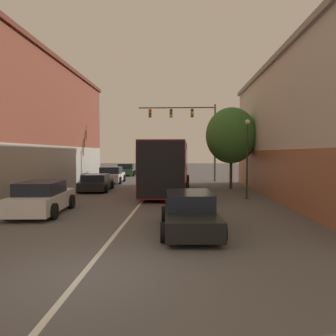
{
  "coord_description": "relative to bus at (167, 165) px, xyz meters",
  "views": [
    {
      "loc": [
        2.18,
        -7.07,
        2.68
      ],
      "look_at": [
        1.34,
        13.45,
        1.75
      ],
      "focal_mm": 35.0,
      "sensor_mm": 36.0,
      "label": 1
    }
  ],
  "objects": [
    {
      "name": "parked_car_left_mid",
      "position": [
        -5.19,
        -8.03,
        -1.22
      ],
      "size": [
        2.3,
        4.56,
        1.45
      ],
      "rotation": [
        0.0,
        0.0,
        1.65
      ],
      "color": "silver",
      "rests_on": "ground_plane"
    },
    {
      "name": "hatchback_foreground",
      "position": [
        1.25,
        -10.87,
        -1.29
      ],
      "size": [
        2.15,
        4.74,
        1.31
      ],
      "rotation": [
        0.0,
        0.0,
        1.62
      ],
      "color": "black",
      "rests_on": "ground_plane"
    },
    {
      "name": "ground_plane",
      "position": [
        -1.22,
        -15.11,
        -1.92
      ],
      "size": [
        160.0,
        160.0,
        0.0
      ],
      "primitive_type": "plane",
      "color": "#565454"
    },
    {
      "name": "lane_center_line",
      "position": [
        -1.22,
        -1.06,
        -1.91
      ],
      "size": [
        0.14,
        40.1,
        0.01
      ],
      "color": "silver",
      "rests_on": "ground_plane"
    },
    {
      "name": "parked_car_left_distant",
      "position": [
        -5.36,
        7.14,
        -1.22
      ],
      "size": [
        2.29,
        4.55,
        1.46
      ],
      "rotation": [
        0.0,
        0.0,
        1.62
      ],
      "color": "silver",
      "rests_on": "ground_plane"
    },
    {
      "name": "parked_car_left_near",
      "position": [
        -5.12,
        0.9,
        -1.34
      ],
      "size": [
        2.21,
        4.33,
        1.2
      ],
      "rotation": [
        0.0,
        0.0,
        1.62
      ],
      "color": "black",
      "rests_on": "ground_plane"
    },
    {
      "name": "street_tree_near",
      "position": [
        4.69,
        2.58,
        2.09
      ],
      "size": [
        3.8,
        3.42,
        6.1
      ],
      "color": "#4C3823",
      "rests_on": "ground_plane"
    },
    {
      "name": "bus",
      "position": [
        0.0,
        0.0,
        0.0
      ],
      "size": [
        3.16,
        10.33,
        3.41
      ],
      "rotation": [
        0.0,
        0.0,
        1.54
      ],
      "color": "maroon",
      "rests_on": "ground_plane"
    },
    {
      "name": "parked_car_left_far",
      "position": [
        -5.67,
        16.7,
        -1.24
      ],
      "size": [
        2.34,
        4.01,
        1.44
      ],
      "rotation": [
        0.0,
        0.0,
        1.64
      ],
      "color": "#285633",
      "rests_on": "ground_plane"
    },
    {
      "name": "traffic_signal_gantry",
      "position": [
        1.85,
        8.98,
        3.45
      ],
      "size": [
        7.33,
        0.36,
        7.29
      ],
      "color": "#514C47",
      "rests_on": "ground_plane"
    },
    {
      "name": "street_lamp",
      "position": [
        4.82,
        -2.81,
        0.58
      ],
      "size": [
        0.28,
        0.28,
        4.66
      ],
      "color": "#233323",
      "rests_on": "ground_plane"
    }
  ]
}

